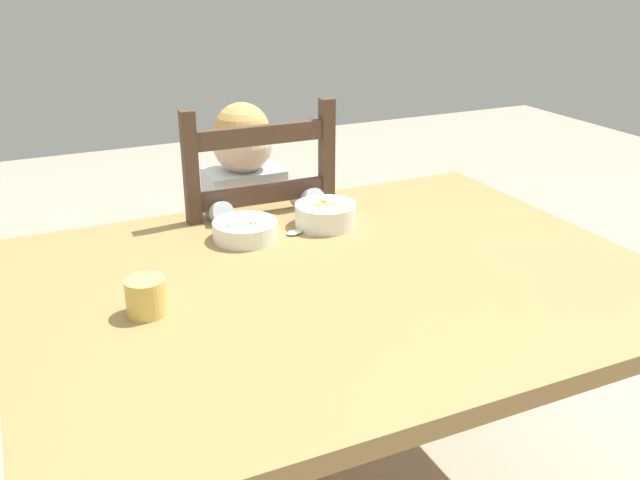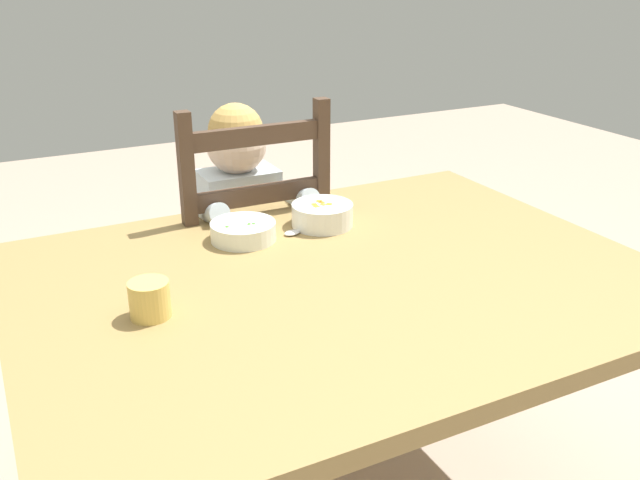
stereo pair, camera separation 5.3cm
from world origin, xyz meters
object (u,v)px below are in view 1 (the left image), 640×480
(bowl_of_carrots, at_px, (325,214))
(spoon, at_px, (301,231))
(bowl_of_peas, at_px, (245,230))
(dining_table, at_px, (337,308))
(child_figure, at_px, (249,218))
(drinking_cup, at_px, (146,297))
(dining_chair, at_px, (250,269))

(bowl_of_carrots, bearing_deg, spoon, -167.54)
(bowl_of_carrots, bearing_deg, bowl_of_peas, -179.98)
(dining_table, bearing_deg, bowl_of_peas, 112.73)
(bowl_of_peas, xyz_separation_m, bowl_of_carrots, (0.22, 0.00, 0.01))
(spoon, bearing_deg, child_figure, 95.85)
(dining_table, distance_m, drinking_cup, 0.43)
(dining_table, distance_m, bowl_of_peas, 0.32)
(dining_chair, bearing_deg, bowl_of_carrots, -69.70)
(dining_table, bearing_deg, child_figure, 90.71)
(dining_table, relative_size, child_figure, 1.42)
(bowl_of_carrots, bearing_deg, dining_table, -110.19)
(dining_chair, xyz_separation_m, spoon, (0.03, -0.31, 0.23))
(dining_table, height_order, bowl_of_carrots, bowl_of_carrots)
(child_figure, height_order, bowl_of_carrots, child_figure)
(bowl_of_peas, height_order, drinking_cup, drinking_cup)
(child_figure, relative_size, drinking_cup, 12.32)
(drinking_cup, bearing_deg, dining_table, 0.85)
(bowl_of_peas, bearing_deg, dining_table, -67.27)
(bowl_of_carrots, relative_size, drinking_cup, 1.99)
(dining_table, xyz_separation_m, bowl_of_peas, (-0.12, 0.28, 0.11))
(spoon, xyz_separation_m, drinking_cup, (-0.44, -0.27, 0.03))
(dining_chair, relative_size, bowl_of_carrots, 6.34)
(bowl_of_carrots, bearing_deg, dining_chair, 110.30)
(bowl_of_peas, xyz_separation_m, spoon, (0.14, -0.02, -0.02))
(bowl_of_carrots, height_order, drinking_cup, drinking_cup)
(dining_chair, bearing_deg, dining_table, -89.20)
(spoon, height_order, drinking_cup, drinking_cup)
(child_figure, distance_m, drinking_cup, 0.71)
(dining_table, xyz_separation_m, bowl_of_carrots, (0.10, 0.28, 0.12))
(dining_table, distance_m, child_figure, 0.57)
(dining_table, xyz_separation_m, dining_chair, (-0.01, 0.57, -0.14))
(bowl_of_peas, height_order, spoon, bowl_of_peas)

